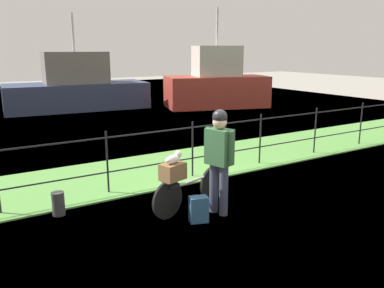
{
  "coord_description": "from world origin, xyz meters",
  "views": [
    {
      "loc": [
        -4.09,
        -4.79,
        2.57
      ],
      "look_at": [
        -0.44,
        1.12,
        0.9
      ],
      "focal_mm": 37.07,
      "sensor_mm": 36.0,
      "label": 1
    }
  ],
  "objects_px": {
    "moored_boat_mid": "(216,85)",
    "wooden_crate": "(173,172)",
    "bicycle_main": "(190,190)",
    "backpack_on_paving": "(199,209)",
    "mooring_bollard": "(58,204)",
    "cyclist_person": "(219,153)",
    "moored_boat_far": "(77,89)",
    "terrier_dog": "(174,158)"
  },
  "relations": [
    {
      "from": "terrier_dog",
      "to": "cyclist_person",
      "type": "bearing_deg",
      "value": -23.63
    },
    {
      "from": "wooden_crate",
      "to": "bicycle_main",
      "type": "bearing_deg",
      "value": 15.77
    },
    {
      "from": "cyclist_person",
      "to": "moored_boat_mid",
      "type": "height_order",
      "value": "moored_boat_mid"
    },
    {
      "from": "mooring_bollard",
      "to": "moored_boat_far",
      "type": "bearing_deg",
      "value": 72.54
    },
    {
      "from": "wooden_crate",
      "to": "moored_boat_mid",
      "type": "relative_size",
      "value": 0.08
    },
    {
      "from": "moored_boat_far",
      "to": "mooring_bollard",
      "type": "bearing_deg",
      "value": -107.46
    },
    {
      "from": "bicycle_main",
      "to": "moored_boat_mid",
      "type": "xyz_separation_m",
      "value": [
        7.22,
        9.54,
        0.68
      ]
    },
    {
      "from": "backpack_on_paving",
      "to": "moored_boat_far",
      "type": "xyz_separation_m",
      "value": [
        1.8,
        12.67,
        0.69
      ]
    },
    {
      "from": "cyclist_person",
      "to": "moored_boat_mid",
      "type": "distance_m",
      "value": 12.1
    },
    {
      "from": "backpack_on_paving",
      "to": "moored_boat_far",
      "type": "distance_m",
      "value": 12.81
    },
    {
      "from": "bicycle_main",
      "to": "backpack_on_paving",
      "type": "height_order",
      "value": "bicycle_main"
    },
    {
      "from": "moored_boat_mid",
      "to": "backpack_on_paving",
      "type": "bearing_deg",
      "value": -126.33
    },
    {
      "from": "bicycle_main",
      "to": "mooring_bollard",
      "type": "bearing_deg",
      "value": 155.03
    },
    {
      "from": "bicycle_main",
      "to": "terrier_dog",
      "type": "relative_size",
      "value": 5.06
    },
    {
      "from": "terrier_dog",
      "to": "mooring_bollard",
      "type": "height_order",
      "value": "terrier_dog"
    },
    {
      "from": "cyclist_person",
      "to": "mooring_bollard",
      "type": "bearing_deg",
      "value": 149.88
    },
    {
      "from": "bicycle_main",
      "to": "backpack_on_paving",
      "type": "bearing_deg",
      "value": -107.54
    },
    {
      "from": "wooden_crate",
      "to": "cyclist_person",
      "type": "xyz_separation_m",
      "value": [
        0.67,
        -0.28,
        0.27
      ]
    },
    {
      "from": "wooden_crate",
      "to": "backpack_on_paving",
      "type": "relative_size",
      "value": 0.94
    },
    {
      "from": "bicycle_main",
      "to": "moored_boat_far",
      "type": "bearing_deg",
      "value": 82.33
    },
    {
      "from": "wooden_crate",
      "to": "cyclist_person",
      "type": "relative_size",
      "value": 0.22
    },
    {
      "from": "bicycle_main",
      "to": "cyclist_person",
      "type": "height_order",
      "value": "cyclist_person"
    },
    {
      "from": "bicycle_main",
      "to": "mooring_bollard",
      "type": "height_order",
      "value": "bicycle_main"
    },
    {
      "from": "terrier_dog",
      "to": "moored_boat_mid",
      "type": "xyz_separation_m",
      "value": [
        7.58,
        9.64,
        0.06
      ]
    },
    {
      "from": "moored_boat_mid",
      "to": "moored_boat_far",
      "type": "height_order",
      "value": "moored_boat_mid"
    },
    {
      "from": "terrier_dog",
      "to": "cyclist_person",
      "type": "xyz_separation_m",
      "value": [
        0.65,
        -0.28,
        0.06
      ]
    },
    {
      "from": "backpack_on_paving",
      "to": "moored_boat_mid",
      "type": "bearing_deg",
      "value": -109.21
    },
    {
      "from": "bicycle_main",
      "to": "moored_boat_far",
      "type": "distance_m",
      "value": 12.3
    },
    {
      "from": "moored_boat_far",
      "to": "wooden_crate",
      "type": "bearing_deg",
      "value": -99.36
    },
    {
      "from": "cyclist_person",
      "to": "moored_boat_mid",
      "type": "relative_size",
      "value": 0.34
    },
    {
      "from": "bicycle_main",
      "to": "mooring_bollard",
      "type": "distance_m",
      "value": 2.11
    },
    {
      "from": "cyclist_person",
      "to": "moored_boat_far",
      "type": "bearing_deg",
      "value": 83.86
    },
    {
      "from": "mooring_bollard",
      "to": "bicycle_main",
      "type": "bearing_deg",
      "value": -24.97
    },
    {
      "from": "moored_boat_mid",
      "to": "bicycle_main",
      "type": "bearing_deg",
      "value": -127.12
    },
    {
      "from": "cyclist_person",
      "to": "moored_boat_far",
      "type": "xyz_separation_m",
      "value": [
        1.35,
        12.56,
        -0.11
      ]
    },
    {
      "from": "moored_boat_mid",
      "to": "wooden_crate",
      "type": "bearing_deg",
      "value": -128.24
    },
    {
      "from": "terrier_dog",
      "to": "backpack_on_paving",
      "type": "bearing_deg",
      "value": -62.12
    },
    {
      "from": "moored_boat_mid",
      "to": "terrier_dog",
      "type": "bearing_deg",
      "value": -128.18
    },
    {
      "from": "cyclist_person",
      "to": "mooring_bollard",
      "type": "relative_size",
      "value": 4.43
    },
    {
      "from": "mooring_bollard",
      "to": "moored_boat_far",
      "type": "relative_size",
      "value": 0.06
    },
    {
      "from": "cyclist_person",
      "to": "terrier_dog",
      "type": "bearing_deg",
      "value": 156.37
    },
    {
      "from": "moored_boat_mid",
      "to": "moored_boat_far",
      "type": "relative_size",
      "value": 0.8
    }
  ]
}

